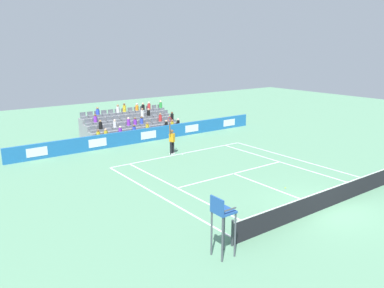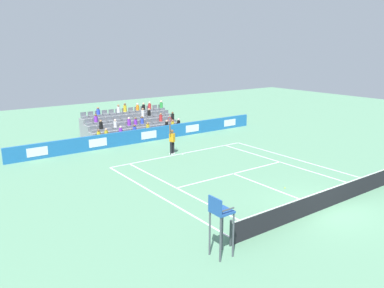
{
  "view_description": "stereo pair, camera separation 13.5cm",
  "coord_description": "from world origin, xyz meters",
  "px_view_note": "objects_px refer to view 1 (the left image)",
  "views": [
    {
      "loc": [
        15.16,
        9.88,
        7.44
      ],
      "look_at": [
        0.28,
        -10.23,
        1.1
      ],
      "focal_mm": 36.21,
      "sensor_mm": 36.0,
      "label": 1
    },
    {
      "loc": [
        15.05,
        9.96,
        7.44
      ],
      "look_at": [
        0.28,
        -10.23,
        1.1
      ],
      "focal_mm": 36.21,
      "sensor_mm": 36.0,
      "label": 2
    }
  ],
  "objects_px": {
    "tennis_net": "(326,199)",
    "loose_tennis_ball": "(285,188)",
    "tennis_player": "(172,140)",
    "umpire_chair": "(222,218)"
  },
  "relations": [
    {
      "from": "tennis_net",
      "to": "loose_tennis_ball",
      "type": "height_order",
      "value": "tennis_net"
    },
    {
      "from": "loose_tennis_ball",
      "to": "tennis_player",
      "type": "bearing_deg",
      "value": -83.26
    },
    {
      "from": "tennis_player",
      "to": "tennis_net",
      "type": "bearing_deg",
      "value": 92.62
    },
    {
      "from": "tennis_net",
      "to": "tennis_player",
      "type": "height_order",
      "value": "tennis_player"
    },
    {
      "from": "tennis_player",
      "to": "loose_tennis_ball",
      "type": "bearing_deg",
      "value": 96.74
    },
    {
      "from": "tennis_net",
      "to": "tennis_player",
      "type": "bearing_deg",
      "value": -87.38
    },
    {
      "from": "tennis_net",
      "to": "umpire_chair",
      "type": "bearing_deg",
      "value": 2.75
    },
    {
      "from": "umpire_chair",
      "to": "tennis_player",
      "type": "bearing_deg",
      "value": -116.29
    },
    {
      "from": "umpire_chair",
      "to": "loose_tennis_ball",
      "type": "distance_m",
      "value": 8.12
    },
    {
      "from": "umpire_chair",
      "to": "loose_tennis_ball",
      "type": "xyz_separation_m",
      "value": [
        -7.3,
        -3.21,
        -1.49
      ]
    }
  ]
}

